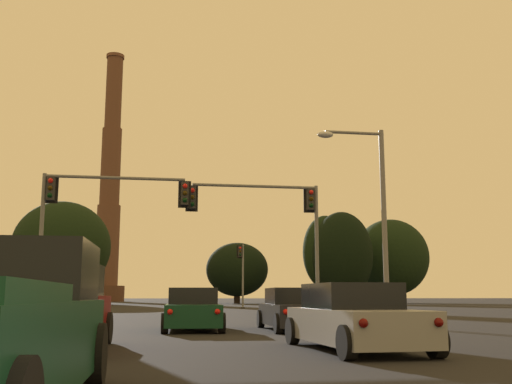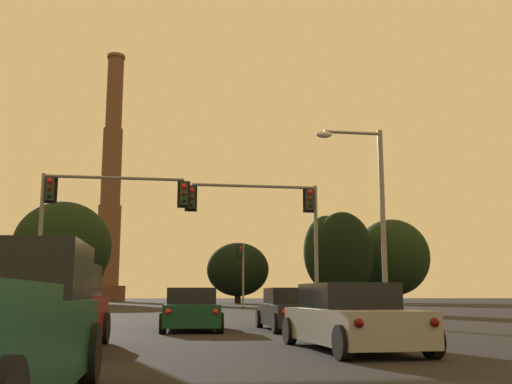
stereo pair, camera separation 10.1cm
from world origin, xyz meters
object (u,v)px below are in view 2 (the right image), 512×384
(traffic_light_far_right, at_px, (242,266))
(sedan_right_lane_second, at_px, (351,319))
(traffic_light_overhead_right, at_px, (273,215))
(sedan_right_lane_front, at_px, (292,310))
(street_lamp, at_px, (372,203))
(sedan_center_lane_front, at_px, (191,310))
(suv_left_lane_second, at_px, (48,308))
(smokestack, at_px, (110,201))
(traffic_light_overhead_left, at_px, (92,208))

(traffic_light_far_right, bearing_deg, sedan_right_lane_second, -94.58)
(traffic_light_overhead_right, bearing_deg, sedan_right_lane_front, -95.76)
(street_lamp, bearing_deg, sedan_right_lane_front, -156.12)
(sedan_center_lane_front, distance_m, traffic_light_overhead_right, 9.03)
(suv_left_lane_second, bearing_deg, smokestack, 96.93)
(sedan_center_lane_front, xyz_separation_m, street_lamp, (6.97, 0.97, 4.05))
(suv_left_lane_second, relative_size, sedan_right_lane_second, 1.04)
(traffic_light_overhead_right, xyz_separation_m, traffic_light_far_right, (2.39, 28.99, -1.00))
(sedan_right_lane_front, distance_m, traffic_light_overhead_right, 8.56)
(street_lamp, xyz_separation_m, smokestack, (-19.21, 108.43, 16.60))
(suv_left_lane_second, xyz_separation_m, traffic_light_overhead_left, (-0.71, 13.42, 4.09))
(smokestack, bearing_deg, traffic_light_overhead_left, -85.52)
(suv_left_lane_second, distance_m, smokestack, 118.98)
(sedan_center_lane_front, bearing_deg, traffic_light_overhead_left, 127.02)
(suv_left_lane_second, bearing_deg, traffic_light_overhead_right, 64.60)
(traffic_light_overhead_left, bearing_deg, sedan_right_lane_second, -63.30)
(sedan_right_lane_front, bearing_deg, traffic_light_overhead_right, 85.58)
(street_lamp, bearing_deg, traffic_light_overhead_right, 115.82)
(sedan_center_lane_front, relative_size, traffic_light_overhead_right, 0.74)
(suv_left_lane_second, distance_m, street_lamp, 13.93)
(sedan_right_lane_front, xyz_separation_m, traffic_light_overhead_right, (0.74, 7.37, 4.28))
(traffic_light_overhead_left, bearing_deg, sedan_center_lane_front, -55.16)
(suv_left_lane_second, height_order, sedan_right_lane_front, suv_left_lane_second)
(sedan_right_lane_second, height_order, traffic_light_far_right, traffic_light_far_right)
(traffic_light_overhead_right, bearing_deg, traffic_light_overhead_left, -174.29)
(suv_left_lane_second, distance_m, sedan_right_lane_second, 6.50)
(sedan_right_lane_front, xyz_separation_m, smokestack, (-15.66, 110.00, 20.65))
(sedan_right_lane_second, distance_m, traffic_light_overhead_right, 15.70)
(suv_left_lane_second, distance_m, traffic_light_overhead_left, 14.05)
(traffic_light_overhead_right, bearing_deg, traffic_light_far_right, 85.30)
(smokestack, bearing_deg, sedan_right_lane_front, -81.90)
(sedan_right_lane_second, distance_m, sedan_right_lane_front, 7.70)
(traffic_light_overhead_right, bearing_deg, suv_left_lane_second, -118.02)
(sedan_right_lane_front, bearing_deg, smokestack, 99.44)
(traffic_light_overhead_right, distance_m, smokestack, 105.21)
(sedan_center_lane_front, bearing_deg, suv_left_lane_second, -112.38)
(sedan_center_lane_front, distance_m, smokestack, 112.00)
(traffic_light_overhead_right, height_order, smokestack, smokestack)
(sedan_right_lane_second, distance_m, sedan_center_lane_front, 8.82)
(traffic_light_overhead_left, relative_size, traffic_light_overhead_right, 1.02)
(sedan_center_lane_front, distance_m, traffic_light_overhead_left, 8.43)
(sedan_right_lane_front, height_order, street_lamp, street_lamp)
(sedan_center_lane_front, height_order, traffic_light_far_right, traffic_light_far_right)
(street_lamp, bearing_deg, traffic_light_far_right, 90.69)
(sedan_right_lane_front, bearing_deg, suv_left_lane_second, -133.49)
(sedan_right_lane_second, bearing_deg, smokestack, 94.91)
(sedan_right_lane_front, relative_size, sedan_center_lane_front, 1.00)
(sedan_right_lane_second, relative_size, smokestack, 0.09)
(sedan_right_lane_front, relative_size, traffic_light_overhead_right, 0.73)
(traffic_light_overhead_left, height_order, street_lamp, street_lamp)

